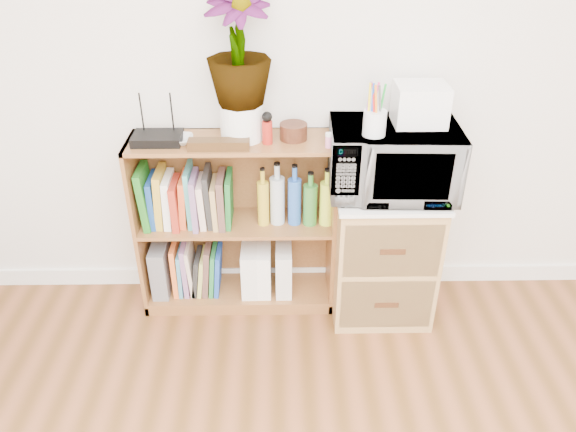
{
  "coord_description": "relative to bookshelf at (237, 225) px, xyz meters",
  "views": [
    {
      "loc": [
        -0.12,
        -0.35,
        2.01
      ],
      "look_at": [
        -0.09,
        1.95,
        0.62
      ],
      "focal_mm": 35.0,
      "sensor_mm": 36.0,
      "label": 1
    }
  ],
  "objects": [
    {
      "name": "wooden_bowl",
      "position": [
        0.29,
        0.01,
        0.51
      ],
      "size": [
        0.13,
        0.13,
        0.08
      ],
      "primitive_type": "cylinder",
      "color": "#34180E",
      "rests_on": "bookshelf"
    },
    {
      "name": "liquor_bottles",
      "position": [
        0.3,
        0.0,
        0.18
      ],
      "size": [
        0.38,
        0.07,
        0.32
      ],
      "color": "gold",
      "rests_on": "bookshelf"
    },
    {
      "name": "pen_cup",
      "position": [
        0.64,
        -0.17,
        0.63
      ],
      "size": [
        0.1,
        0.1,
        0.11
      ],
      "primitive_type": "cylinder",
      "color": "white",
      "rests_on": "microwave"
    },
    {
      "name": "plant_pot",
      "position": [
        0.05,
        0.02,
        0.56
      ],
      "size": [
        0.2,
        0.2,
        0.17
      ],
      "primitive_type": "cylinder",
      "color": "white",
      "rests_on": "bookshelf"
    },
    {
      "name": "microwave",
      "position": [
        0.75,
        -0.08,
        0.41
      ],
      "size": [
        0.6,
        0.42,
        0.33
      ],
      "primitive_type": "imported",
      "rotation": [
        0.0,
        0.0,
        -0.03
      ],
      "color": "silver",
      "rests_on": "wicker_unit"
    },
    {
      "name": "trinket_box",
      "position": [
        -0.05,
        -0.1,
        0.5
      ],
      "size": [
        0.28,
        0.07,
        0.04
      ],
      "primitive_type": "cube",
      "color": "#36220E",
      "rests_on": "bookshelf"
    },
    {
      "name": "lower_books",
      "position": [
        -0.23,
        0.0,
        -0.27
      ],
      "size": [
        0.26,
        0.19,
        0.29
      ],
      "color": "orange",
      "rests_on": "bookshelf"
    },
    {
      "name": "potted_plant",
      "position": [
        0.05,
        0.02,
        0.9
      ],
      "size": [
        0.29,
        0.29,
        0.52
      ],
      "primitive_type": "imported",
      "color": "#3A6D2B",
      "rests_on": "plant_pot"
    },
    {
      "name": "magazine_holder_mid",
      "position": [
        0.13,
        -0.01,
        -0.27
      ],
      "size": [
        0.08,
        0.21,
        0.26
      ],
      "primitive_type": "cube",
      "color": "white",
      "rests_on": "bookshelf"
    },
    {
      "name": "skirting_board",
      "position": [
        0.35,
        0.14,
        -0.42
      ],
      "size": [
        4.0,
        0.02,
        0.1
      ],
      "primitive_type": "cube",
      "color": "white",
      "rests_on": "ground"
    },
    {
      "name": "paint_jars",
      "position": [
        0.48,
        -0.09,
        0.51
      ],
      "size": [
        0.12,
        0.04,
        0.06
      ],
      "primitive_type": "cube",
      "color": "pink",
      "rests_on": "bookshelf"
    },
    {
      "name": "kokeshi_doll",
      "position": [
        0.17,
        -0.04,
        0.53
      ],
      "size": [
        0.05,
        0.05,
        0.11
      ],
      "primitive_type": "cylinder",
      "color": "#9F1C13",
      "rests_on": "bookshelf"
    },
    {
      "name": "wicker_unit",
      "position": [
        0.75,
        -0.08,
        -0.12
      ],
      "size": [
        0.5,
        0.45,
        0.7
      ],
      "primitive_type": "cube",
      "color": "#9E7542",
      "rests_on": "ground"
    },
    {
      "name": "magazine_holder_left",
      "position": [
        0.06,
        -0.01,
        -0.27
      ],
      "size": [
        0.08,
        0.21,
        0.27
      ],
      "primitive_type": "cube",
      "color": "white",
      "rests_on": "bookshelf"
    },
    {
      "name": "magazine_holder_right",
      "position": [
        0.24,
        -0.01,
        -0.27
      ],
      "size": [
        0.08,
        0.21,
        0.27
      ],
      "primitive_type": "cube",
      "color": "silver",
      "rests_on": "bookshelf"
    },
    {
      "name": "cookbooks",
      "position": [
        -0.24,
        0.0,
        0.16
      ],
      "size": [
        0.45,
        0.2,
        0.31
      ],
      "color": "#1F6E1D",
      "rests_on": "bookshelf"
    },
    {
      "name": "bookshelf",
      "position": [
        0.0,
        0.0,
        0.0
      ],
      "size": [
        1.0,
        0.3,
        0.95
      ],
      "primitive_type": "cube",
      "color": "brown",
      "rests_on": "ground"
    },
    {
      "name": "router",
      "position": [
        -0.34,
        -0.02,
        0.5
      ],
      "size": [
        0.23,
        0.15,
        0.04
      ],
      "primitive_type": "cube",
      "color": "black",
      "rests_on": "bookshelf"
    },
    {
      "name": "white_bowl",
      "position": [
        -0.24,
        -0.03,
        0.49
      ],
      "size": [
        0.13,
        0.13,
        0.03
      ],
      "primitive_type": "imported",
      "color": "silver",
      "rests_on": "bookshelf"
    },
    {
      "name": "file_box",
      "position": [
        -0.42,
        0.0,
        -0.26
      ],
      "size": [
        0.09,
        0.23,
        0.29
      ],
      "primitive_type": "cube",
      "color": "slate",
      "rests_on": "bookshelf"
    },
    {
      "name": "small_appliance",
      "position": [
        0.86,
        -0.04,
        0.66
      ],
      "size": [
        0.23,
        0.19,
        0.18
      ],
      "primitive_type": "cube",
      "color": "white",
      "rests_on": "microwave"
    }
  ]
}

